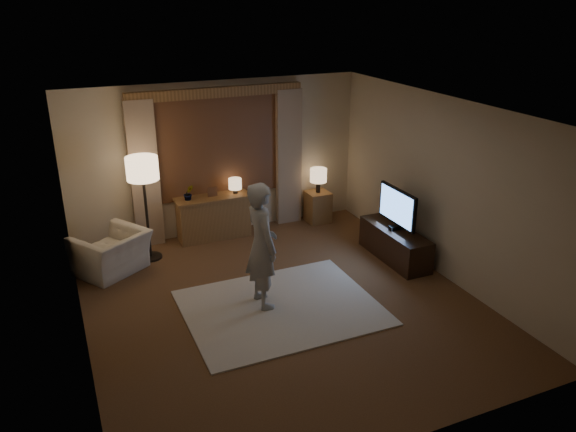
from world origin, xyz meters
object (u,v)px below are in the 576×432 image
sideboard (214,218)px  tv_stand (395,244)px  side_table (318,207)px  person (262,245)px  armchair (111,253)px

sideboard → tv_stand: 3.04m
sideboard → side_table: (1.94, -0.05, -0.07)m
sideboard → person: 2.46m
sideboard → armchair: (-1.76, -0.63, -0.04)m
tv_stand → person: 2.52m
side_table → armchair: bearing=-171.1°
side_table → person: person is taller
tv_stand → armchair: bearing=162.5°
sideboard → side_table: bearing=-1.5°
person → armchair: bearing=42.4°
sideboard → armchair: size_ratio=1.25×
tv_stand → person: size_ratio=0.82×
person → tv_stand: bearing=-80.2°
sideboard → tv_stand: bearing=-39.4°
tv_stand → side_table: bearing=102.3°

